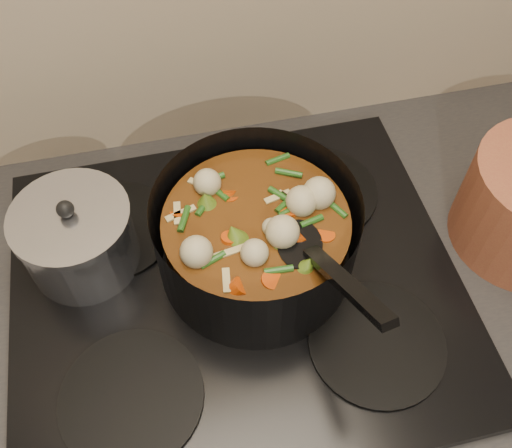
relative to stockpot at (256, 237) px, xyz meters
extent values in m
cube|color=brown|center=(-0.03, -0.03, -0.56)|extent=(2.60, 0.60, 0.86)
cube|color=black|center=(-0.03, -0.03, -0.11)|extent=(2.64, 0.64, 0.05)
cube|color=black|center=(-0.03, -0.03, -0.07)|extent=(0.62, 0.54, 0.02)
cylinder|color=black|center=(-0.19, -0.16, -0.06)|extent=(0.18, 0.18, 0.01)
cylinder|color=black|center=(0.13, -0.16, -0.06)|extent=(0.18, 0.18, 0.01)
cylinder|color=black|center=(-0.19, 0.10, -0.06)|extent=(0.18, 0.18, 0.01)
cylinder|color=black|center=(0.13, 0.10, -0.06)|extent=(0.18, 0.18, 0.01)
cylinder|color=black|center=(0.00, 0.00, 0.00)|extent=(0.27, 0.27, 0.14)
cylinder|color=black|center=(0.00, 0.00, -0.06)|extent=(0.27, 0.27, 0.01)
cylinder|color=#522D0E|center=(0.00, 0.00, -0.01)|extent=(0.25, 0.25, 0.09)
cylinder|color=#CF4109|center=(0.04, 0.00, 0.04)|extent=(0.03, 0.03, 0.02)
cylinder|color=#CF4109|center=(0.03, 0.05, 0.04)|extent=(0.04, 0.04, 0.02)
cylinder|color=#CF4109|center=(-0.04, 0.09, 0.04)|extent=(0.04, 0.04, 0.02)
cylinder|color=#CF4109|center=(-0.05, 0.01, 0.04)|extent=(0.03, 0.03, 0.02)
cylinder|color=#CF4109|center=(-0.05, -0.06, 0.04)|extent=(0.04, 0.03, 0.02)
cylinder|color=#CF4109|center=(0.01, -0.03, 0.04)|extent=(0.04, 0.04, 0.02)
cylinder|color=#CF4109|center=(0.06, -0.02, 0.04)|extent=(0.03, 0.04, 0.02)
cylinder|color=#CF4109|center=(0.07, 0.06, 0.04)|extent=(0.03, 0.03, 0.02)
cylinder|color=#CF4109|center=(-0.01, 0.05, 0.04)|extent=(0.04, 0.04, 0.02)
cylinder|color=#CF4109|center=(-0.07, 0.03, 0.04)|extent=(0.04, 0.04, 0.02)
sphere|color=tan|center=(0.06, 0.00, 0.05)|extent=(0.04, 0.04, 0.04)
sphere|color=tan|center=(0.01, 0.06, 0.05)|extent=(0.04, 0.04, 0.04)
sphere|color=tan|center=(-0.05, 0.02, 0.05)|extent=(0.04, 0.04, 0.04)
sphere|color=tan|center=(-0.03, -0.05, 0.05)|extent=(0.04, 0.04, 0.04)
sphere|color=tan|center=(0.05, -0.03, 0.05)|extent=(0.04, 0.04, 0.04)
sphere|color=tan|center=(0.04, 0.04, 0.05)|extent=(0.04, 0.04, 0.04)
cone|color=#52701C|center=(0.01, -0.08, 0.04)|extent=(0.04, 0.04, 0.03)
cone|color=#52701C|center=(0.08, 0.02, 0.04)|extent=(0.04, 0.04, 0.03)
cone|color=#52701C|center=(-0.02, 0.08, 0.04)|extent=(0.04, 0.04, 0.03)
cone|color=#52701C|center=(-0.07, -0.03, 0.04)|extent=(0.04, 0.04, 0.03)
cone|color=#52701C|center=(0.03, -0.07, 0.04)|extent=(0.04, 0.04, 0.03)
cylinder|color=#245719|center=(0.03, 0.03, 0.04)|extent=(0.01, 0.04, 0.01)
cylinder|color=#245719|center=(-0.01, 0.09, 0.04)|extent=(0.03, 0.03, 0.01)
cylinder|color=#245719|center=(-0.06, 0.05, 0.04)|extent=(0.04, 0.02, 0.01)
cylinder|color=#245719|center=(-0.06, -0.01, 0.04)|extent=(0.02, 0.04, 0.01)
cylinder|color=#245719|center=(-0.02, -0.03, 0.04)|extent=(0.02, 0.04, 0.01)
cylinder|color=#245719|center=(0.02, -0.09, 0.04)|extent=(0.04, 0.02, 0.01)
cylinder|color=#245719|center=(0.06, -0.04, 0.04)|extent=(0.03, 0.03, 0.01)
cylinder|color=#245719|center=(0.06, 0.02, 0.04)|extent=(0.01, 0.04, 0.01)
cylinder|color=#245719|center=(0.02, 0.04, 0.04)|extent=(0.03, 0.03, 0.01)
cylinder|color=#245719|center=(-0.03, 0.09, 0.04)|extent=(0.04, 0.02, 0.01)
cylinder|color=#245719|center=(-0.07, 0.03, 0.04)|extent=(0.02, 0.04, 0.01)
cylinder|color=#245719|center=(-0.05, -0.02, 0.04)|extent=(0.02, 0.04, 0.01)
cylinder|color=#245719|center=(-0.01, -0.04, 0.04)|extent=(0.04, 0.02, 0.01)
cylinder|color=#245719|center=(0.04, -0.08, 0.04)|extent=(0.03, 0.03, 0.01)
cube|color=tan|center=(-0.06, 0.04, 0.04)|extent=(0.04, 0.01, 0.00)
cube|color=tan|center=(-0.05, -0.04, 0.04)|extent=(0.02, 0.04, 0.00)
cube|color=tan|center=(0.02, -0.06, 0.04)|extent=(0.04, 0.03, 0.00)
cube|color=tan|center=(0.07, 0.00, 0.04)|extent=(0.03, 0.03, 0.00)
cube|color=tan|center=(0.02, 0.07, 0.04)|extent=(0.03, 0.04, 0.00)
cube|color=tan|center=(-0.06, 0.04, 0.04)|extent=(0.04, 0.02, 0.00)
cube|color=tan|center=(-0.05, -0.04, 0.04)|extent=(0.01, 0.04, 0.00)
ellipsoid|color=black|center=(0.04, -0.05, 0.04)|extent=(0.07, 0.09, 0.01)
cube|color=black|center=(0.07, -0.14, 0.09)|extent=(0.05, 0.16, 0.10)
cylinder|color=silver|center=(-0.24, 0.06, -0.01)|extent=(0.15, 0.15, 0.10)
cylinder|color=silver|center=(-0.24, 0.06, 0.04)|extent=(0.16, 0.16, 0.01)
sphere|color=black|center=(-0.24, 0.06, 0.06)|extent=(0.02, 0.02, 0.02)
camera|label=1|loc=(-0.10, -0.42, 0.63)|focal=40.00mm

